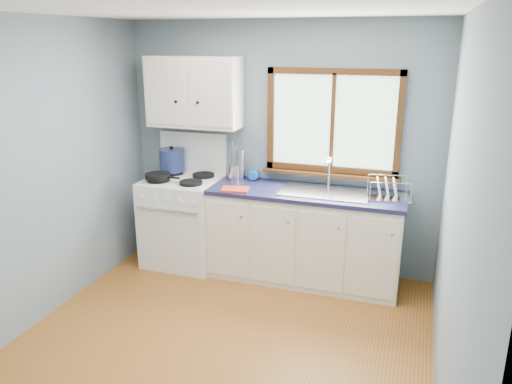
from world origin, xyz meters
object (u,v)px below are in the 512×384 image
(stockpot, at_px, (172,160))
(dish_rack, at_px, (388,192))
(gas_range, at_px, (184,218))
(base_cabinets, at_px, (304,240))
(skillet, at_px, (158,176))
(thermos, at_px, (241,165))
(sink, at_px, (324,199))
(utensil_crock, at_px, (234,172))

(stockpot, height_order, dish_rack, stockpot)
(gas_range, xyz_separation_m, base_cabinets, (1.31, 0.02, -0.08))
(skillet, relative_size, thermos, 1.20)
(base_cabinets, bearing_deg, sink, -0.13)
(base_cabinets, bearing_deg, stockpot, 174.88)
(sink, relative_size, utensil_crock, 2.09)
(base_cabinets, bearing_deg, gas_range, -179.18)
(base_cabinets, xyz_separation_m, stockpot, (-1.49, 0.13, 0.67))
(base_cabinets, distance_m, skillet, 1.61)
(skillet, height_order, utensil_crock, utensil_crock)
(dish_rack, bearing_deg, thermos, 163.83)
(gas_range, distance_m, base_cabinets, 1.31)
(gas_range, relative_size, thermos, 4.30)
(sink, xyz_separation_m, stockpot, (-1.67, 0.13, 0.22))
(thermos, xyz_separation_m, dish_rack, (1.48, -0.15, -0.11))
(stockpot, bearing_deg, utensil_crock, 0.90)
(gas_range, height_order, sink, gas_range)
(base_cabinets, relative_size, skillet, 4.87)
(dish_rack, bearing_deg, sink, 171.65)
(utensil_crock, relative_size, dish_rack, 0.96)
(gas_range, bearing_deg, dish_rack, 1.12)
(stockpot, height_order, utensil_crock, utensil_crock)
(thermos, height_order, dish_rack, thermos)
(stockpot, bearing_deg, skillet, -89.55)
(skillet, xyz_separation_m, thermos, (0.77, 0.35, 0.09))
(dish_rack, bearing_deg, base_cabinets, 171.10)
(thermos, bearing_deg, gas_range, -162.34)
(base_cabinets, height_order, utensil_crock, utensil_crock)
(thermos, bearing_deg, skillet, -155.19)
(stockpot, distance_m, dish_rack, 2.25)
(gas_range, relative_size, base_cabinets, 0.74)
(sink, xyz_separation_m, thermos, (-0.90, 0.17, 0.22))
(skillet, bearing_deg, thermos, 26.59)
(base_cabinets, distance_m, stockpot, 1.64)
(base_cabinets, bearing_deg, skillet, -172.84)
(thermos, bearing_deg, sink, -10.53)
(sink, relative_size, skillet, 2.21)
(skillet, distance_m, utensil_crock, 0.78)
(base_cabinets, xyz_separation_m, utensil_crock, (-0.78, 0.14, 0.59))
(base_cabinets, relative_size, thermos, 5.85)
(stockpot, relative_size, thermos, 0.95)
(gas_range, distance_m, thermos, 0.85)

